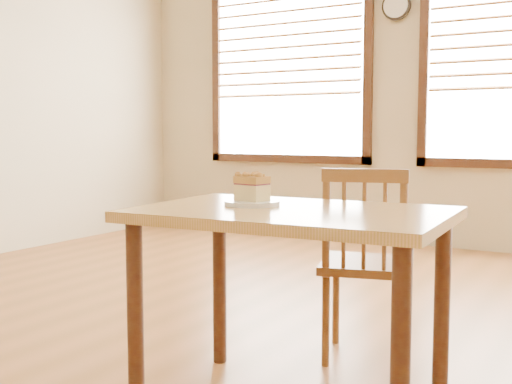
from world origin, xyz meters
TOP-DOWN VIEW (x-y plane):
  - window_left at (-1.90, 3.97)m, footprint 1.76×0.10m
  - wall_clock at (-0.80, 3.96)m, footprint 0.26×0.05m
  - cafe_table_main at (0.03, 0.34)m, footprint 1.15×0.80m
  - cafe_chair_main at (0.08, 0.96)m, footprint 0.49×0.49m
  - plate at (-0.16, 0.36)m, footprint 0.21×0.21m
  - cake_slice at (-0.16, 0.36)m, footprint 0.13×0.11m

SIDE VIEW (x-z plane):
  - cafe_chair_main at x=0.08m, z-range 0.00..0.89m
  - cafe_table_main at x=0.03m, z-range 0.27..1.02m
  - plate at x=-0.16m, z-range 0.75..0.77m
  - cake_slice at x=-0.16m, z-range 0.77..0.88m
  - window_left at x=-1.90m, z-range 0.83..2.79m
  - wall_clock at x=-0.80m, z-range 2.02..2.28m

